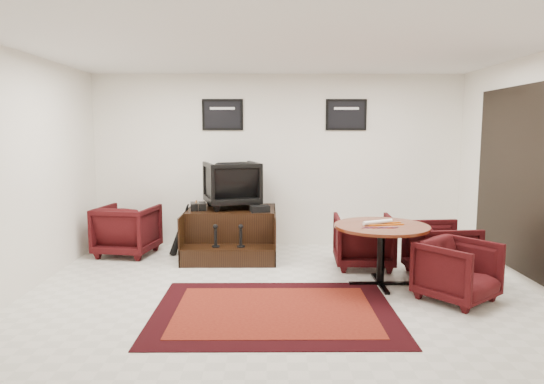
# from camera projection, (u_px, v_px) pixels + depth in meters

# --- Properties ---
(ground) EXTENTS (6.00, 6.00, 0.00)m
(ground) POSITION_uv_depth(u_px,v_px,m) (282.00, 295.00, 5.63)
(ground) COLOR silver
(ground) RESTS_ON ground
(room_shell) EXTENTS (6.02, 5.02, 2.81)m
(room_shell) POSITION_uv_depth(u_px,v_px,m) (318.00, 140.00, 5.53)
(room_shell) COLOR white
(room_shell) RESTS_ON ground
(area_rug) EXTENTS (2.54, 1.90, 0.01)m
(area_rug) POSITION_uv_depth(u_px,v_px,m) (274.00, 311.00, 5.10)
(area_rug) COLOR black
(area_rug) RESTS_ON ground
(shine_podium) EXTENTS (1.36, 1.40, 0.70)m
(shine_podium) POSITION_uv_depth(u_px,v_px,m) (232.00, 233.00, 7.48)
(shine_podium) COLOR black
(shine_podium) RESTS_ON ground
(shine_chair) EXTENTS (0.96, 0.93, 0.81)m
(shine_chair) POSITION_uv_depth(u_px,v_px,m) (232.00, 182.00, 7.52)
(shine_chair) COLOR black
(shine_chair) RESTS_ON shine_podium
(shoes_pair) EXTENTS (0.27, 0.33, 0.11)m
(shoes_pair) POSITION_uv_depth(u_px,v_px,m) (198.00, 206.00, 7.36)
(shoes_pair) COLOR black
(shoes_pair) RESTS_ON shine_podium
(polish_kit) EXTENTS (0.31, 0.24, 0.09)m
(polish_kit) POSITION_uv_depth(u_px,v_px,m) (260.00, 209.00, 7.17)
(polish_kit) COLOR black
(polish_kit) RESTS_ON shine_podium
(umbrella_black) EXTENTS (0.30, 0.11, 0.81)m
(umbrella_black) POSITION_uv_depth(u_px,v_px,m) (180.00, 230.00, 7.34)
(umbrella_black) COLOR black
(umbrella_black) RESTS_ON ground
(umbrella_hooked) EXTENTS (0.30, 0.11, 0.81)m
(umbrella_hooked) POSITION_uv_depth(u_px,v_px,m) (181.00, 228.00, 7.43)
(umbrella_hooked) COLOR black
(umbrella_hooked) RESTS_ON ground
(armchair_side) EXTENTS (0.94, 0.90, 0.84)m
(armchair_side) POSITION_uv_depth(u_px,v_px,m) (127.00, 228.00, 7.41)
(armchair_side) COLOR black
(armchair_side) RESTS_ON ground
(meeting_table) EXTENTS (1.15, 1.15, 0.75)m
(meeting_table) POSITION_uv_depth(u_px,v_px,m) (381.00, 232.00, 5.92)
(meeting_table) COLOR #421409
(meeting_table) RESTS_ON ground
(table_chair_back) EXTENTS (0.82, 0.78, 0.81)m
(table_chair_back) POSITION_uv_depth(u_px,v_px,m) (363.00, 238.00, 6.76)
(table_chair_back) COLOR black
(table_chair_back) RESTS_ON ground
(table_chair_window) EXTENTS (0.78, 0.83, 0.79)m
(table_chair_window) POSITION_uv_depth(u_px,v_px,m) (441.00, 247.00, 6.27)
(table_chair_window) COLOR black
(table_chair_window) RESTS_ON ground
(table_chair_corner) EXTENTS (1.00, 0.99, 0.75)m
(table_chair_corner) POSITION_uv_depth(u_px,v_px,m) (458.00, 268.00, 5.39)
(table_chair_corner) COLOR black
(table_chair_corner) RESTS_ON ground
(paper_roll) EXTENTS (0.40, 0.22, 0.05)m
(paper_roll) POSITION_uv_depth(u_px,v_px,m) (378.00, 222.00, 5.96)
(paper_roll) COLOR white
(paper_roll) RESTS_ON meeting_table
(table_clutter) EXTENTS (0.57, 0.38, 0.01)m
(table_clutter) POSITION_uv_depth(u_px,v_px,m) (384.00, 225.00, 5.89)
(table_clutter) COLOR orange
(table_clutter) RESTS_ON meeting_table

